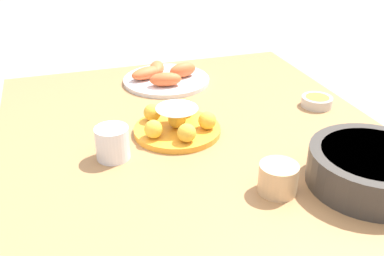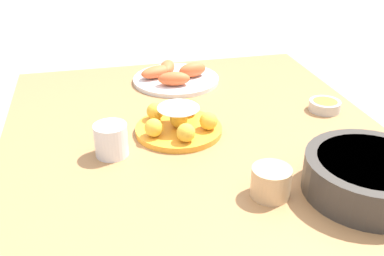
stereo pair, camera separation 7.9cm
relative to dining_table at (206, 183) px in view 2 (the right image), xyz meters
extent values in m
cylinder|color=#A87547|center=(-0.63, -0.46, -0.30)|extent=(0.06, 0.06, 0.73)
cylinder|color=#A87547|center=(-0.63, 0.46, -0.30)|extent=(0.06, 0.06, 0.73)
cube|color=#A87547|center=(0.00, 0.00, 0.08)|extent=(1.35, 1.02, 0.03)
cylinder|color=gold|center=(-0.12, -0.05, 0.10)|extent=(0.23, 0.23, 0.02)
sphere|color=yellow|center=(-0.04, -0.04, 0.13)|extent=(0.05, 0.05, 0.05)
sphere|color=yellow|center=(-0.09, 0.03, 0.13)|extent=(0.05, 0.05, 0.05)
sphere|color=yellow|center=(-0.19, 0.00, 0.13)|extent=(0.05, 0.05, 0.05)
sphere|color=yellow|center=(-0.18, -0.10, 0.13)|extent=(0.05, 0.05, 0.05)
sphere|color=yellow|center=(-0.08, -0.12, 0.13)|extent=(0.05, 0.05, 0.05)
ellipsoid|color=white|center=(-0.12, -0.05, 0.16)|extent=(0.11, 0.11, 0.02)
sphere|color=yellow|center=(-0.12, -0.05, 0.13)|extent=(0.05, 0.05, 0.05)
cylinder|color=#3D3833|center=(0.24, 0.29, 0.13)|extent=(0.28, 0.28, 0.08)
cylinder|color=brown|center=(0.24, 0.29, 0.17)|extent=(0.23, 0.23, 0.01)
cylinder|color=beige|center=(-0.15, 0.40, 0.11)|extent=(0.09, 0.09, 0.03)
cylinder|color=olive|center=(-0.15, 0.40, 0.12)|extent=(0.07, 0.07, 0.01)
cylinder|color=silver|center=(-0.48, 0.02, 0.10)|extent=(0.29, 0.29, 0.01)
ellipsoid|color=#E06033|center=(-0.42, 0.00, 0.13)|extent=(0.07, 0.11, 0.05)
ellipsoid|color=#E06033|center=(-0.48, 0.08, 0.13)|extent=(0.07, 0.11, 0.05)
ellipsoid|color=#E06033|center=(-0.53, 0.00, 0.13)|extent=(0.11, 0.08, 0.04)
ellipsoid|color=#E06033|center=(-0.50, -0.04, 0.13)|extent=(0.09, 0.13, 0.04)
cylinder|color=white|center=(-0.04, -0.23, 0.13)|extent=(0.08, 0.08, 0.08)
cylinder|color=#DBB27F|center=(0.20, 0.09, 0.12)|extent=(0.08, 0.08, 0.07)
camera|label=1|loc=(0.91, -0.33, 0.66)|focal=42.00mm
camera|label=2|loc=(0.93, -0.25, 0.66)|focal=42.00mm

